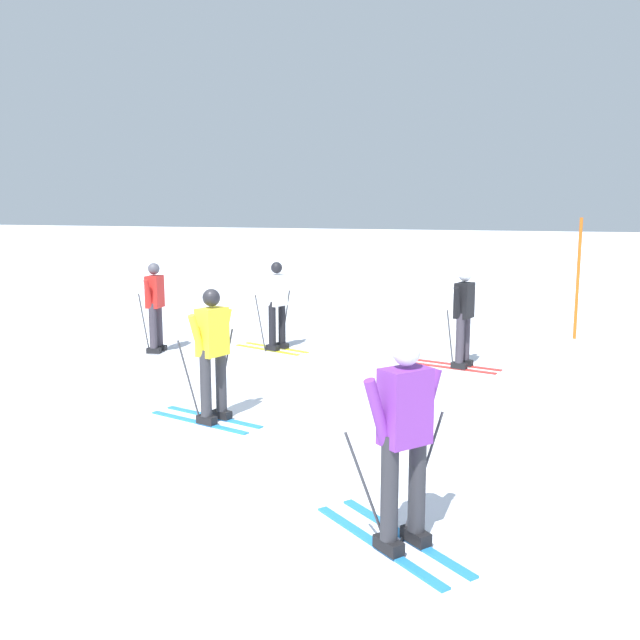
% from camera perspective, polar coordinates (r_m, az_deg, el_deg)
% --- Properties ---
extents(ground_plane, '(120.00, 120.00, 0.00)m').
position_cam_1_polar(ground_plane, '(8.07, -10.55, -10.23)').
color(ground_plane, silver).
extents(far_snow_ridge, '(80.00, 6.41, 1.86)m').
position_cam_1_polar(far_snow_ridge, '(26.76, 16.04, 5.03)').
color(far_snow_ridge, silver).
rests_on(far_snow_ridge, ground).
extents(skier_black, '(1.63, 1.00, 1.71)m').
position_cam_1_polar(skier_black, '(11.75, 11.94, 0.40)').
color(skier_black, red).
rests_on(skier_black, ground).
extents(skier_yellow, '(1.64, 1.00, 1.71)m').
position_cam_1_polar(skier_yellow, '(8.61, -9.05, -2.65)').
color(skier_yellow, '#237AC6').
rests_on(skier_yellow, ground).
extents(skier_white, '(1.64, 0.99, 1.71)m').
position_cam_1_polar(skier_white, '(13.03, -3.67, 1.42)').
color(skier_white, gold).
rests_on(skier_white, ground).
extents(skier_purple, '(1.56, 1.14, 1.71)m').
position_cam_1_polar(skier_purple, '(5.37, 7.04, -9.80)').
color(skier_purple, '#237AC6').
rests_on(skier_purple, ground).
extents(skier_red, '(1.64, 0.97, 1.71)m').
position_cam_1_polar(skier_red, '(13.13, -13.72, 1.23)').
color(skier_red, silver).
rests_on(skier_red, ground).
extents(trail_marker_pole, '(0.07, 0.07, 2.53)m').
position_cam_1_polar(trail_marker_pole, '(15.13, 20.84, 3.24)').
color(trail_marker_pole, '#C65614').
rests_on(trail_marker_pole, ground).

